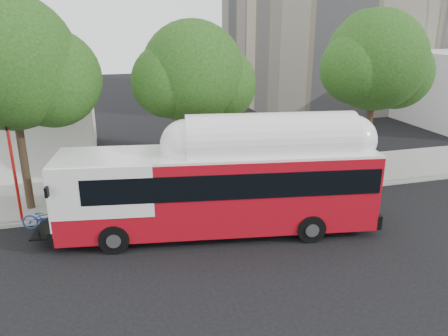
{
  "coord_description": "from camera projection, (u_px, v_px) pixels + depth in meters",
  "views": [
    {
      "loc": [
        -5.33,
        -15.11,
        8.55
      ],
      "look_at": [
        -0.26,
        3.0,
        2.13
      ],
      "focal_mm": 35.0,
      "sensor_mm": 36.0,
      "label": 1
    }
  ],
  "objects": [
    {
      "name": "street_tree_mid",
      "position": [
        201.0,
        76.0,
        21.35
      ],
      "size": [
        5.75,
        5.0,
        8.62
      ],
      "color": "#2D2116",
      "rests_on": "ground"
    },
    {
      "name": "ground",
      "position": [
        250.0,
        239.0,
        17.89
      ],
      "size": [
        120.0,
        120.0,
        0.0
      ],
      "primitive_type": "plane",
      "color": "black",
      "rests_on": "ground"
    },
    {
      "name": "street_tree_right",
      "position": [
        382.0,
        64.0,
        23.61
      ],
      "size": [
        6.21,
        5.4,
        9.18
      ],
      "color": "#2D2116",
      "rests_on": "ground"
    },
    {
      "name": "curb_strip",
      "position": [
        224.0,
        201.0,
        21.42
      ],
      "size": [
        60.0,
        0.3,
        0.15
      ],
      "primitive_type": "cube",
      "color": "gray",
      "rests_on": "ground"
    },
    {
      "name": "transit_bus",
      "position": [
        221.0,
        190.0,
        17.93
      ],
      "size": [
        13.96,
        4.75,
        4.06
      ],
      "rotation": [
        0.0,
        0.0,
        -0.16
      ],
      "color": "#AA0B18",
      "rests_on": "ground"
    },
    {
      "name": "sidewalk",
      "position": [
        211.0,
        183.0,
        23.79
      ],
      "size": [
        60.0,
        5.0,
        0.15
      ],
      "primitive_type": "cube",
      "color": "gray",
      "rests_on": "ground"
    },
    {
      "name": "signal_pole",
      "position": [
        15.0,
        174.0,
        18.56
      ],
      "size": [
        0.13,
        0.43,
        4.5
      ],
      "color": "red",
      "rests_on": "ground"
    },
    {
      "name": "street_tree_left",
      "position": [
        22.0,
        67.0,
        18.64
      ],
      "size": [
        6.67,
        5.8,
        9.74
      ],
      "color": "#2D2116",
      "rests_on": "ground"
    },
    {
      "name": "red_curb_segment",
      "position": [
        163.0,
        208.0,
        20.65
      ],
      "size": [
        10.0,
        0.32,
        0.16
      ],
      "primitive_type": "cube",
      "color": "#9C1711",
      "rests_on": "ground"
    }
  ]
}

